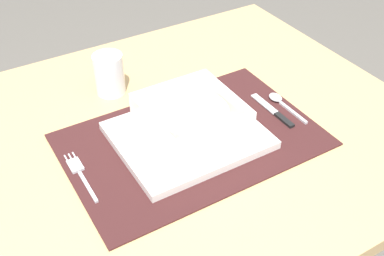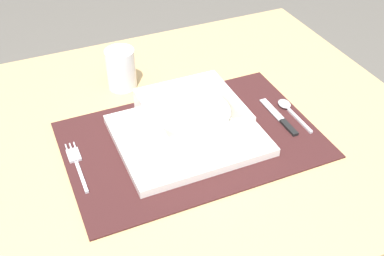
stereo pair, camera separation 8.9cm
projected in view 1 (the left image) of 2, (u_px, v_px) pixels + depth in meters
dining_table at (177, 170)px, 1.00m from camera, size 0.97×0.79×0.76m
placemat at (192, 140)px, 0.91m from camera, size 0.48×0.32×0.00m
serving_plate at (188, 135)px, 0.90m from camera, size 0.27×0.23×0.02m
porridge_bowl at (191, 118)px, 0.90m from camera, size 0.17×0.17×0.06m
fork at (79, 173)px, 0.83m from camera, size 0.02×0.14×0.00m
spoon at (279, 100)px, 1.00m from camera, size 0.02×0.11×0.01m
butter_knife at (275, 112)px, 0.97m from camera, size 0.01×0.13×0.01m
drinking_glass at (109, 75)px, 1.01m from camera, size 0.06×0.06×0.09m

